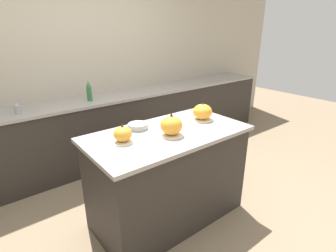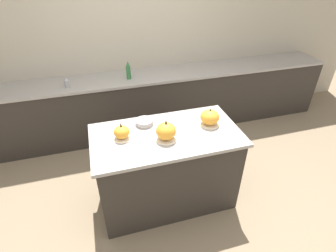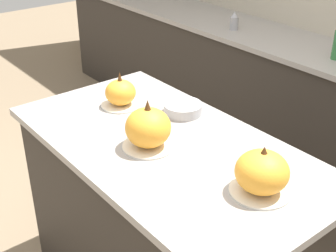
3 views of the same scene
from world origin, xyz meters
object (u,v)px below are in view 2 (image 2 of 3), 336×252
at_px(pumpkin_cake_left, 122,133).
at_px(mixing_bowl, 144,122).
at_px(pumpkin_cake_center, 166,132).
at_px(pumpkin_cake_right, 210,118).
at_px(bottle_tall, 128,70).
at_px(bottle_short, 67,82).

relative_size(pumpkin_cake_left, mixing_bowl, 1.07).
bearing_deg(pumpkin_cake_center, pumpkin_cake_right, 13.89).
xyz_separation_m(pumpkin_cake_right, bottle_tall, (-0.61, 1.38, 0.05)).
bearing_deg(pumpkin_cake_left, mixing_bowl, 35.47).
xyz_separation_m(pumpkin_cake_center, mixing_bowl, (-0.15, 0.31, -0.06)).
distance_m(pumpkin_cake_left, bottle_short, 1.44).
bearing_deg(bottle_tall, pumpkin_cake_center, -85.66).
distance_m(pumpkin_cake_right, mixing_bowl, 0.67).
relative_size(pumpkin_cake_left, pumpkin_cake_right, 0.88).
bearing_deg(mixing_bowl, pumpkin_cake_left, -144.53).
distance_m(pumpkin_cake_right, bottle_short, 1.96).
bearing_deg(pumpkin_cake_left, bottle_short, 111.87).
bearing_deg(pumpkin_cake_left, pumpkin_cake_right, -0.39).
bearing_deg(bottle_short, pumpkin_cake_right, -43.00).
height_order(pumpkin_cake_left, mixing_bowl, pumpkin_cake_left).
height_order(pumpkin_cake_left, bottle_tall, bottle_tall).
bearing_deg(bottle_short, pumpkin_cake_left, -68.13).
bearing_deg(bottle_tall, bottle_short, -177.10).
height_order(pumpkin_cake_right, mixing_bowl, pumpkin_cake_right).
bearing_deg(pumpkin_cake_left, bottle_tall, 78.23).
distance_m(pumpkin_cake_right, bottle_tall, 1.51).
bearing_deg(pumpkin_cake_right, mixing_bowl, 163.83).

